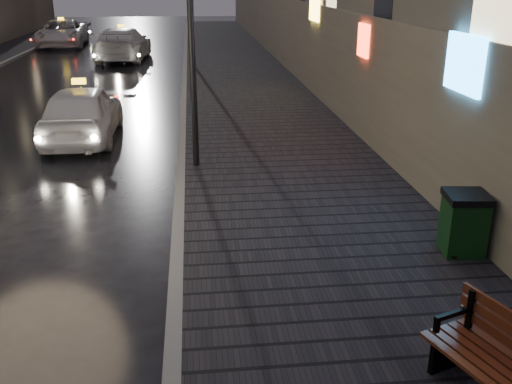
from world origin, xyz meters
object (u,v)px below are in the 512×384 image
trash_bin (464,223)px  taxi_near (82,112)px  lamp_near (190,8)px  taxi_far (62,33)px  taxi_mid (123,44)px

trash_bin → taxi_near: bearing=138.9°
lamp_near → trash_bin: 6.80m
taxi_near → lamp_near: bearing=134.0°
trash_bin → taxi_far: size_ratio=0.16×
trash_bin → taxi_mid: 24.53m
taxi_mid → trash_bin: bearing=111.7°
lamp_near → taxi_mid: (-3.53, 18.63, -2.66)m
trash_bin → lamp_near: bearing=137.1°
taxi_near → taxi_mid: (-0.59, 15.61, 0.09)m
trash_bin → taxi_near: (-6.89, 7.76, 0.11)m
taxi_far → taxi_mid: bearing=-60.4°
taxi_near → taxi_far: taxi_far is taller
lamp_near → trash_bin: lamp_near is taller
trash_bin → taxi_near: taxi_near is taller
lamp_near → taxi_mid: bearing=100.7°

